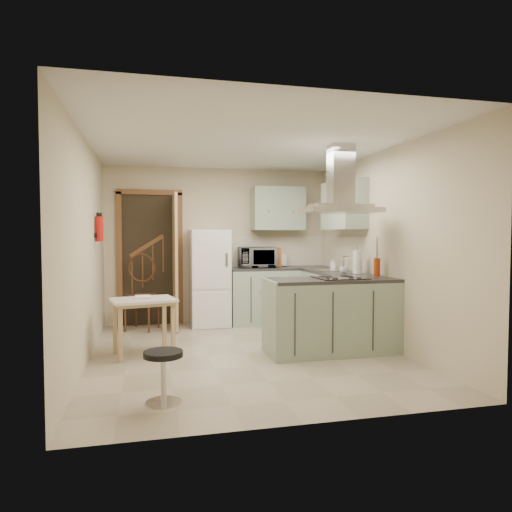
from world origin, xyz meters
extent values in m
plane|color=tan|center=(0.00, 0.00, 0.00)|extent=(4.20, 4.20, 0.00)
plane|color=silver|center=(0.00, 0.00, 2.50)|extent=(4.20, 4.20, 0.00)
plane|color=beige|center=(0.00, 2.10, 1.25)|extent=(3.60, 0.00, 3.60)
plane|color=beige|center=(-1.80, 0.00, 1.25)|extent=(0.00, 4.20, 4.20)
plane|color=beige|center=(1.80, 0.00, 1.25)|extent=(0.00, 4.20, 4.20)
cube|color=brown|center=(-1.10, 2.07, 1.05)|extent=(1.10, 0.12, 2.10)
cube|color=white|center=(-0.20, 1.80, 0.75)|extent=(0.60, 0.60, 1.50)
cube|color=#9EB2A0|center=(0.66, 1.80, 0.45)|extent=(1.08, 0.60, 0.90)
cube|color=#9EB2A0|center=(1.50, 1.12, 0.45)|extent=(0.60, 1.95, 0.90)
cube|color=beige|center=(0.96, 2.09, 1.15)|extent=(1.68, 0.02, 0.50)
cube|color=#9EB2A0|center=(0.95, 1.93, 1.85)|extent=(0.85, 0.35, 0.70)
cube|color=#9EB2A0|center=(1.62, 0.85, 1.85)|extent=(0.35, 0.90, 0.70)
cube|color=#9EB2A0|center=(1.02, -0.18, 0.45)|extent=(1.55, 0.65, 0.90)
cube|color=black|center=(1.12, -0.18, 0.91)|extent=(0.58, 0.50, 0.01)
cube|color=silver|center=(1.12, -0.18, 1.72)|extent=(0.90, 0.55, 0.10)
cube|color=silver|center=(1.50, 0.95, 0.91)|extent=(0.45, 0.40, 0.01)
cylinder|color=#B2140F|center=(-1.74, 0.90, 1.50)|extent=(0.10, 0.10, 0.32)
cube|color=tan|center=(-1.19, 0.22, 0.34)|extent=(0.81, 0.68, 0.67)
cube|color=#4E2B1A|center=(-1.23, 1.70, 0.52)|extent=(0.60, 0.60, 1.03)
cylinder|color=black|center=(-1.01, -1.40, 0.22)|extent=(0.35, 0.35, 0.45)
imported|color=black|center=(0.58, 1.81, 1.06)|extent=(0.61, 0.42, 0.33)
cylinder|color=white|center=(1.04, 1.93, 1.01)|extent=(0.19, 0.19, 0.22)
cube|color=#C75F17|center=(0.95, 1.90, 1.05)|extent=(0.13, 0.22, 0.31)
imported|color=#A5A6B1|center=(1.61, 1.19, 0.98)|extent=(0.09, 0.09, 0.16)
cylinder|color=white|center=(1.62, 0.35, 1.06)|extent=(0.14, 0.14, 0.32)
imported|color=silver|center=(1.45, 0.42, 0.95)|extent=(0.13, 0.13, 0.09)
cylinder|color=#AD390E|center=(1.69, -0.04, 1.01)|extent=(0.10, 0.10, 0.23)
imported|color=#A74437|center=(-1.29, 0.30, 0.73)|extent=(0.19, 0.25, 0.11)
camera|label=1|loc=(-1.12, -5.29, 1.43)|focal=32.00mm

